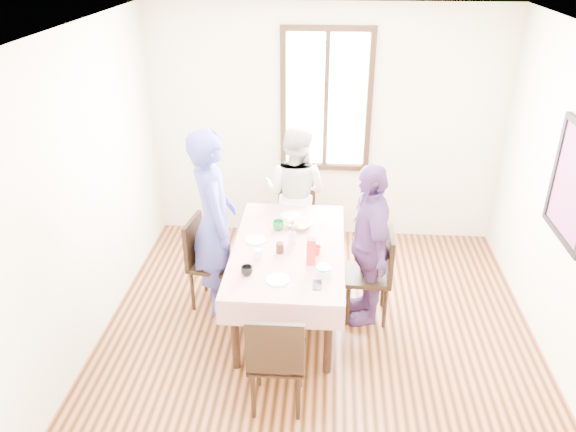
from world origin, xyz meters
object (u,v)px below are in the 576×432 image
object	(u,v)px
chair_near	(277,356)
person_far	(296,195)
chair_right	(368,275)
dining_table	(288,282)
person_left	(213,222)
chair_far	(296,220)
person_right	(368,244)
chair_left	(214,263)

from	to	relation	value
chair_near	person_far	size ratio (longest dim) A/B	0.59
chair_right	dining_table	bearing A→B (deg)	95.58
chair_near	person_left	xyz separation A→B (m)	(-0.72, 1.29, 0.45)
chair_far	person_left	xyz separation A→B (m)	(-0.72, -0.98, 0.45)
person_right	chair_right	bearing A→B (deg)	79.48
chair_left	person_right	bearing A→B (deg)	94.46
person_far	person_right	size ratio (longest dim) A/B	0.98
dining_table	chair_near	world-z (taller)	chair_near
chair_far	person_right	xyz separation A→B (m)	(0.72, -1.08, 0.33)
chair_left	person_left	size ratio (longest dim) A/B	0.50
dining_table	chair_far	bearing A→B (deg)	90.00
person_far	person_right	bearing A→B (deg)	145.91
chair_far	person_far	xyz separation A→B (m)	(-0.00, -0.02, 0.32)
person_left	person_far	world-z (taller)	person_left
person_right	chair_left	bearing A→B (deg)	-104.55
dining_table	person_right	xyz separation A→B (m)	(0.72, 0.05, 0.41)
chair_near	person_right	distance (m)	1.43
person_left	person_right	world-z (taller)	person_left
dining_table	chair_right	size ratio (longest dim) A/B	1.82
chair_left	chair_far	world-z (taller)	same
dining_table	chair_near	size ratio (longest dim) A/B	1.82
person_left	person_far	distance (m)	1.21
chair_far	person_far	size ratio (longest dim) A/B	0.59
person_far	person_right	world-z (taller)	person_right
person_left	person_far	xyz separation A→B (m)	(0.72, 0.96, -0.13)
chair_right	person_far	world-z (taller)	person_far
chair_far	chair_near	size ratio (longest dim) A/B	1.00
chair_far	person_right	world-z (taller)	person_right
chair_right	chair_far	distance (m)	1.31
person_left	person_right	bearing A→B (deg)	-112.56
chair_far	chair_near	bearing A→B (deg)	88.64
chair_right	person_far	xyz separation A→B (m)	(-0.74, 1.06, 0.32)
dining_table	chair_right	bearing A→B (deg)	3.98
chair_right	chair_far	xyz separation A→B (m)	(-0.74, 1.08, 0.00)
chair_near	person_right	size ratio (longest dim) A/B	0.58
chair_left	chair_far	bearing A→B (deg)	151.38
chair_far	person_far	distance (m)	0.32
chair_near	person_right	bearing A→B (deg)	58.00
dining_table	chair_left	size ratio (longest dim) A/B	1.82
chair_far	chair_near	distance (m)	2.27
person_far	person_left	bearing A→B (deg)	74.76
chair_left	person_far	size ratio (longest dim) A/B	0.59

